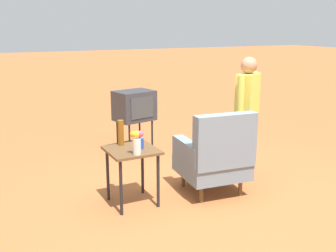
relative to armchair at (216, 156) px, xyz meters
name	(u,v)px	position (x,y,z in m)	size (l,w,h in m)	color
ground_plane	(208,195)	(0.09, 0.00, -0.50)	(60.00, 60.00, 0.00)	#AD6033
armchair	(216,156)	(0.00, 0.00, 0.00)	(0.84, 0.85, 1.06)	brown
side_table	(132,157)	(1.01, -0.21, 0.07)	(0.56, 0.56, 0.67)	black
tv_on_stand	(134,106)	(0.24, -2.00, 0.28)	(0.68, 0.55, 1.03)	black
person_standing	(247,109)	(-0.73, -0.37, 0.44)	(0.50, 0.37, 1.64)	#2D3347
bottle_tall_amber	(121,133)	(1.06, -0.41, 0.32)	(0.07, 0.07, 0.30)	brown
soda_can_blue	(141,143)	(0.91, -0.17, 0.23)	(0.07, 0.07, 0.12)	blue
flower_vase	(137,141)	(1.03, 0.00, 0.32)	(0.15, 0.10, 0.27)	silver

